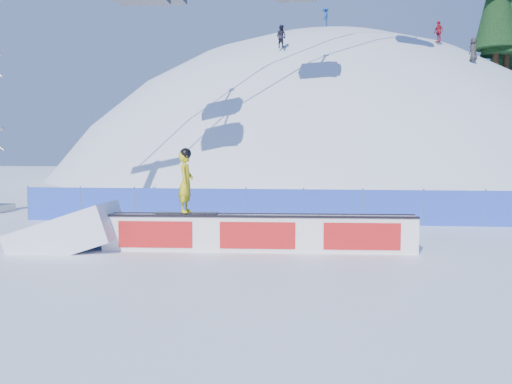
# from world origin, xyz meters

# --- Properties ---
(ground) EXTENTS (160.00, 160.00, 0.00)m
(ground) POSITION_xyz_m (0.00, 0.00, 0.00)
(ground) COLOR white
(ground) RESTS_ON ground
(snow_hill) EXTENTS (64.00, 64.00, 64.00)m
(snow_hill) POSITION_xyz_m (0.00, 42.00, -18.00)
(snow_hill) COLOR silver
(snow_hill) RESTS_ON ground
(safety_fence) EXTENTS (22.05, 0.05, 1.30)m
(safety_fence) POSITION_xyz_m (0.00, 4.50, 0.60)
(safety_fence) COLOR blue
(safety_fence) RESTS_ON ground
(rail_box) EXTENTS (7.80, 0.95, 0.93)m
(rail_box) POSITION_xyz_m (-1.94, -1.06, 0.46)
(rail_box) COLOR white
(rail_box) RESTS_ON ground
(snow_ramp) EXTENTS (2.79, 1.83, 1.69)m
(snow_ramp) POSITION_xyz_m (-6.80, -1.31, 0.00)
(snow_ramp) COLOR white
(snow_ramp) RESTS_ON ground
(snowboarder) EXTENTS (1.58, 0.56, 1.64)m
(snowboarder) POSITION_xyz_m (-3.74, -1.15, 1.74)
(snowboarder) COLOR black
(snowboarder) RESTS_ON rail_box
(distant_skiers) EXTENTS (14.77, 10.27, 5.99)m
(distant_skiers) POSITION_xyz_m (2.97, 31.28, 11.99)
(distant_skiers) COLOR black
(distant_skiers) RESTS_ON ground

